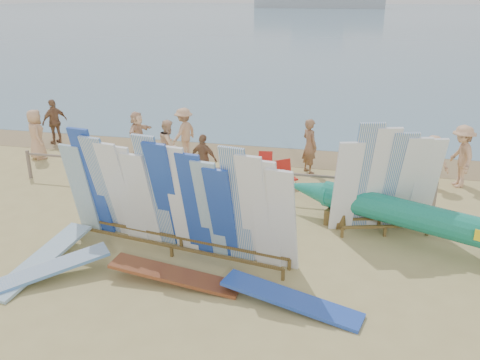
% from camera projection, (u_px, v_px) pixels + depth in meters
% --- Properties ---
extents(ground, '(160.00, 160.00, 0.00)m').
position_uv_depth(ground, '(180.00, 241.00, 11.97)').
color(ground, tan).
rests_on(ground, ground).
extents(ocean, '(320.00, 240.00, 0.02)m').
position_uv_depth(ocean, '(349.00, 15.00, 128.78)').
color(ocean, slate).
rests_on(ocean, ground).
extents(wet_sand_strip, '(40.00, 2.60, 0.01)m').
position_uv_depth(wet_sand_strip, '(246.00, 152.00, 18.54)').
color(wet_sand_strip, olive).
rests_on(wet_sand_strip, ground).
extents(fence, '(12.08, 0.08, 0.90)m').
position_uv_depth(fence, '(214.00, 174.00, 14.48)').
color(fence, gray).
rests_on(fence, ground).
extents(main_surfboard_rack, '(5.57, 1.57, 2.77)m').
position_uv_depth(main_surfboard_rack, '(174.00, 201.00, 11.01)').
color(main_surfboard_rack, brown).
rests_on(main_surfboard_rack, ground).
extents(side_surfboard_rack, '(2.55, 1.29, 2.84)m').
position_uv_depth(side_surfboard_rack, '(386.00, 183.00, 11.95)').
color(side_surfboard_rack, brown).
rests_on(side_surfboard_rack, ground).
extents(outrigger_canoe, '(6.93, 3.56, 1.04)m').
position_uv_depth(outrigger_canoe, '(421.00, 219.00, 11.49)').
color(outrigger_canoe, brown).
rests_on(outrigger_canoe, ground).
extents(vendor_table, '(1.03, 0.90, 1.14)m').
position_uv_depth(vendor_table, '(263.00, 233.00, 11.49)').
color(vendor_table, brown).
rests_on(vendor_table, ground).
extents(flat_board_c, '(2.71, 0.67, 0.35)m').
position_uv_depth(flat_board_c, '(175.00, 283.00, 10.24)').
color(flat_board_c, brown).
rests_on(flat_board_c, ground).
extents(flat_board_a, '(0.94, 2.74, 0.44)m').
position_uv_depth(flat_board_a, '(44.00, 268.00, 10.77)').
color(flat_board_a, '#7BA6C5').
rests_on(flat_board_a, ground).
extents(flat_board_d, '(2.75, 1.16, 0.30)m').
position_uv_depth(flat_board_d, '(290.00, 306.00, 9.48)').
color(flat_board_d, '#2346AF').
rests_on(flat_board_d, ground).
extents(flat_board_e, '(2.39, 2.19, 0.44)m').
position_uv_depth(flat_board_e, '(43.00, 281.00, 10.30)').
color(flat_board_e, silver).
rests_on(flat_board_e, ground).
extents(beach_chair_left, '(0.85, 0.86, 0.97)m').
position_uv_depth(beach_chair_left, '(234.00, 180.00, 15.02)').
color(beach_chair_left, red).
rests_on(beach_chair_left, ground).
extents(beach_chair_right, '(0.73, 0.74, 0.81)m').
position_uv_depth(beach_chair_right, '(286.00, 180.00, 15.13)').
color(beach_chair_right, red).
rests_on(beach_chair_right, ground).
extents(stroller, '(0.58, 0.78, 1.00)m').
position_uv_depth(stroller, '(265.00, 173.00, 15.22)').
color(stroller, red).
rests_on(stroller, ground).
extents(beachgoer_7, '(0.69, 0.72, 1.77)m').
position_uv_depth(beachgoer_7, '(310.00, 146.00, 16.17)').
color(beachgoer_7, '#8C6042').
rests_on(beachgoer_7, ground).
extents(beachgoer_extra_1, '(0.86, 1.09, 1.72)m').
position_uv_depth(beachgoer_extra_1, '(55.00, 122.00, 19.33)').
color(beachgoer_extra_1, '#8C6042').
rests_on(beachgoer_extra_1, ground).
extents(beachgoer_4, '(0.97, 0.60, 1.53)m').
position_uv_depth(beachgoer_4, '(204.00, 159.00, 15.30)').
color(beachgoer_4, '#8C6042').
rests_on(beachgoer_4, ground).
extents(beachgoer_3, '(0.80, 1.22, 1.74)m').
position_uv_depth(beachgoer_3, '(184.00, 132.00, 17.79)').
color(beachgoer_3, tan).
rests_on(beachgoer_3, ground).
extents(beachgoer_extra_0, '(0.73, 1.29, 1.88)m').
position_uv_depth(beachgoer_extra_0, '(461.00, 156.00, 15.01)').
color(beachgoer_extra_0, tan).
rests_on(beachgoer_extra_0, ground).
extents(beachgoer_0, '(0.86, 0.91, 1.74)m').
position_uv_depth(beachgoer_0, '(36.00, 134.00, 17.57)').
color(beachgoer_0, tan).
rests_on(beachgoer_0, ground).
extents(beachgoer_9, '(1.10, 0.68, 1.58)m').
position_uv_depth(beachgoer_9, '(432.00, 161.00, 15.02)').
color(beachgoer_9, tan).
rests_on(beachgoer_9, ground).
extents(beachgoer_11, '(0.56, 1.47, 1.56)m').
position_uv_depth(beachgoer_11, '(138.00, 133.00, 18.09)').
color(beachgoer_11, beige).
rests_on(beachgoer_11, ground).
extents(beachgoer_2, '(0.51, 0.85, 1.64)m').
position_uv_depth(beachgoer_2, '(169.00, 144.00, 16.60)').
color(beachgoer_2, beige).
rests_on(beachgoer_2, ground).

